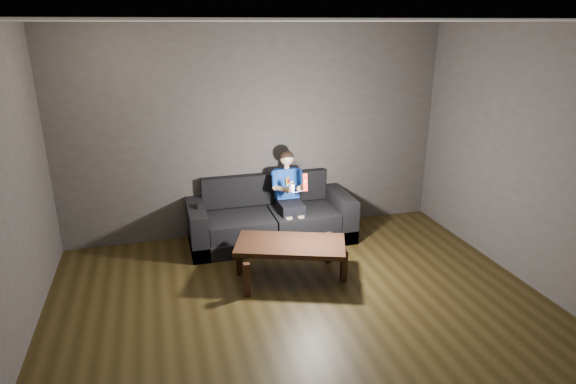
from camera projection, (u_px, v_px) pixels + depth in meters
name	position (u px, v px, depth m)	size (l,w,h in m)	color
floor	(318.00, 336.00, 4.36)	(5.00, 5.00, 0.00)	black
back_wall	(257.00, 133.00, 6.18)	(5.00, 0.04, 2.70)	#393532
right_wall	(571.00, 172.00, 4.55)	(0.04, 5.00, 2.70)	#393532
ceiling	(326.00, 21.00, 3.46)	(5.00, 5.00, 0.02)	beige
sofa	(270.00, 220.00, 6.26)	(2.09, 0.90, 0.81)	black
child	(289.00, 189.00, 6.12)	(0.44, 0.54, 1.07)	black
wii_remote_red	(305.00, 182.00, 5.70)	(0.06, 0.08, 0.21)	red
nunchuk_white	(292.00, 187.00, 5.68)	(0.07, 0.10, 0.15)	silver
wii_remote_black	(196.00, 206.00, 5.84)	(0.05, 0.15, 0.03)	black
coffee_table	(290.00, 248.00, 5.25)	(1.31, 0.96, 0.43)	black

